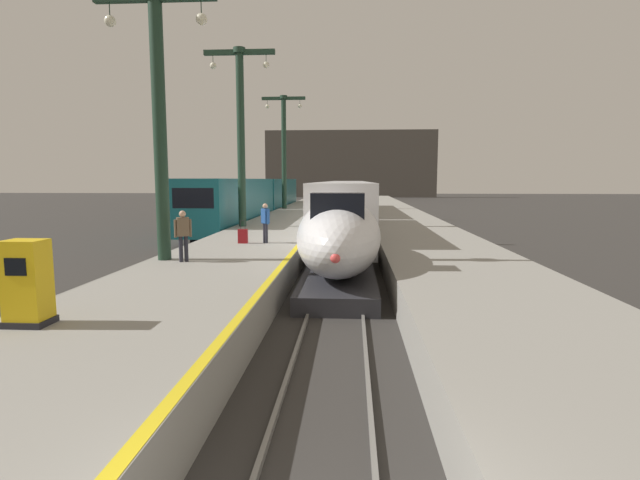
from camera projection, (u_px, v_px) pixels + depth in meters
platform_left at (275, 235)px, 28.62m from camera, size 4.80×110.00×1.05m
platform_right at (415, 236)px, 28.10m from camera, size 4.80×110.00×1.05m
platform_left_safety_stripe at (314, 227)px, 28.41m from camera, size 0.20×107.80×0.01m
rail_main_left at (333, 238)px, 31.19m from camera, size 0.08×110.00×0.12m
rail_main_right at (357, 238)px, 31.09m from camera, size 0.08×110.00×0.12m
rail_secondary_left at (207, 237)px, 31.71m from camera, size 0.08×110.00×0.12m
rail_secondary_right at (230, 237)px, 31.62m from camera, size 0.08×110.00×0.12m
highspeed_train_main at (345, 208)px, 31.67m from camera, size 2.92×38.79×3.60m
regional_train_adjacent at (258, 198)px, 44.48m from camera, size 2.85×36.60×3.80m
station_column_mid at (159, 100)px, 16.08m from camera, size 4.00×0.68×8.72m
station_column_far at (241, 122)px, 27.86m from camera, size 4.00×0.68×9.98m
station_column_distant at (284, 142)px, 45.45m from camera, size 4.00×0.68×10.31m
passenger_near_edge at (265, 220)px, 20.97m from camera, size 0.41×0.47×1.69m
passenger_mid_platform at (183, 232)px, 16.17m from camera, size 0.51×0.38×1.69m
rolling_suitcase at (243, 236)px, 20.97m from camera, size 0.40×0.22×0.98m
ticket_machine_yellow at (27, 286)px, 9.11m from camera, size 0.76×0.62×1.60m
terminus_back_wall at (350, 164)px, 104.08m from camera, size 36.00×2.00×14.00m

